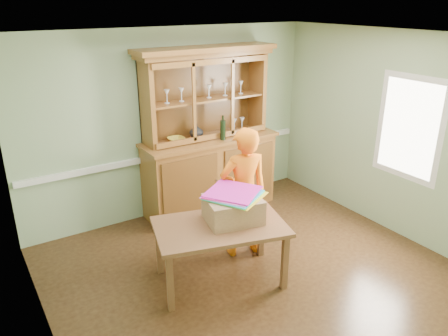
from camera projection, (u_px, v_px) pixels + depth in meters
floor at (251, 270)px, 5.24m from camera, size 4.50×4.50×0.00m
ceiling at (257, 37)px, 4.25m from camera, size 4.50×4.50×0.00m
wall_back at (172, 124)px, 6.32m from camera, size 4.50×0.00×4.50m
wall_left at (34, 218)px, 3.62m from camera, size 0.00×4.00×4.00m
wall_right at (389, 133)px, 5.87m from camera, size 0.00×4.00×4.00m
wall_front at (415, 249)px, 3.17m from camera, size 4.50×0.00×4.50m
chair_rail at (174, 154)px, 6.46m from camera, size 4.41×0.05×0.08m
framed_map at (26, 183)px, 3.79m from camera, size 0.03×0.60×0.46m
window_panel at (409, 128)px, 5.57m from camera, size 0.03×0.96×1.36m
china_hutch at (209, 156)px, 6.50m from camera, size 2.07×0.68×2.44m
dining_table at (220, 232)px, 4.84m from camera, size 1.61×1.21×0.72m
cardboard_box at (233, 209)px, 4.86m from camera, size 0.68×0.59×0.28m
kite_stack at (234, 194)px, 4.84m from camera, size 0.73×0.73×0.05m
person at (244, 193)px, 5.32m from camera, size 0.68×0.52×1.66m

